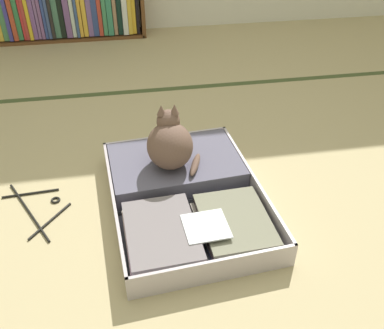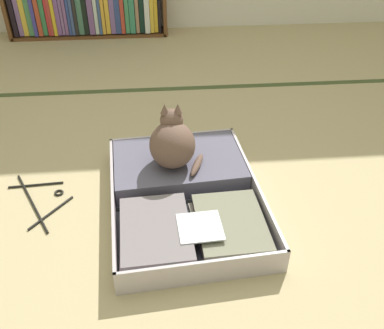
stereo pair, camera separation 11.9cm
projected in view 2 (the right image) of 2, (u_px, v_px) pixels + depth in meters
ground_plane at (174, 213)px, 1.81m from camera, size 10.00×10.00×0.00m
tatami_border at (164, 89)px, 2.76m from camera, size 4.80×0.05×0.00m
open_suitcase at (183, 191)px, 1.84m from camera, size 0.68×0.89×0.11m
black_cat at (173, 143)px, 1.86m from camera, size 0.25×0.24×0.28m
clothes_hanger at (41, 199)px, 1.87m from camera, size 0.30×0.40×0.01m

